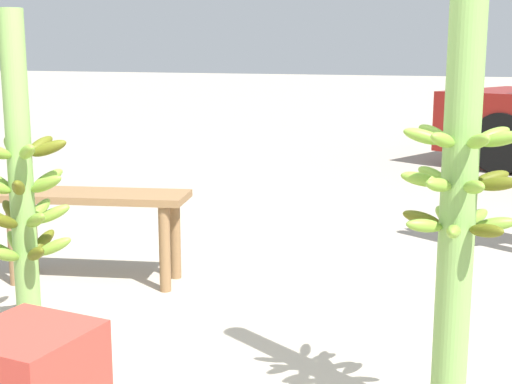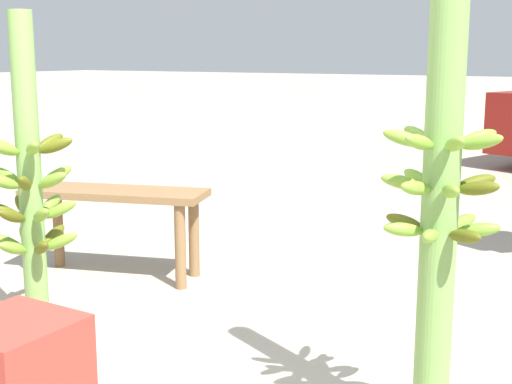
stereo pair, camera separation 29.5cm
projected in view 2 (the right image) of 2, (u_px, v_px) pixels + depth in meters
name	position (u px, v px, depth m)	size (l,w,h in m)	color
banana_stalk_left	(30.00, 186.00, 3.04)	(0.40, 0.40, 1.43)	#7AA851
banana_stalk_center	(440.00, 203.00, 2.19)	(0.37, 0.37, 1.56)	#7AA851
market_bench	(115.00, 208.00, 3.99)	(1.08, 0.63, 0.51)	olive
produce_crate	(16.00, 374.00, 2.39)	(0.38, 0.38, 0.38)	#B2382D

